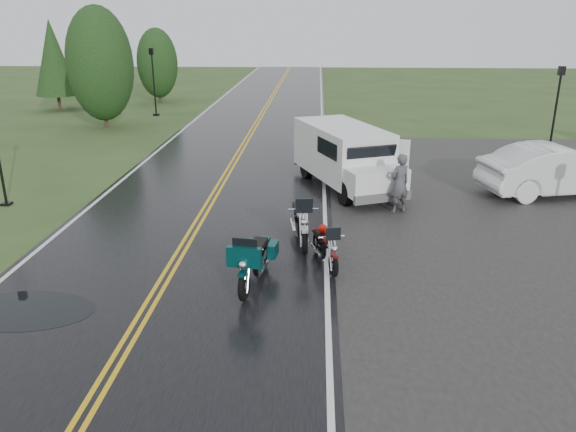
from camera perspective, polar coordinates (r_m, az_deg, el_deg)
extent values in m
plane|color=#2D471E|center=(13.45, -12.54, -6.67)|extent=(120.00, 120.00, 0.00)
cube|color=black|center=(22.64, -6.05, 4.55)|extent=(8.00, 100.00, 0.04)
cube|color=black|center=(19.11, 25.89, -0.21)|extent=(14.00, 24.00, 0.03)
imported|color=#48474C|center=(17.80, 11.26, 3.19)|extent=(0.81, 0.72, 1.87)
imported|color=silver|center=(21.39, 25.69, 4.16)|extent=(5.52, 2.95, 1.73)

